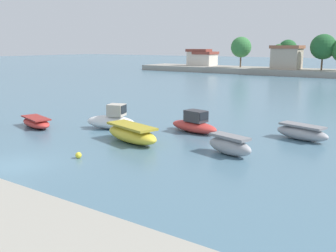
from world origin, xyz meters
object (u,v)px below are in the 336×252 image
(moored_boat_1, at_px, (36,122))
(moored_boat_6, at_px, (302,133))
(mooring_buoy_0, at_px, (79,155))
(moored_boat_3, at_px, (132,134))
(moored_boat_4, at_px, (194,124))
(moored_boat_2, at_px, (112,120))
(moored_boat_5, at_px, (230,145))

(moored_boat_1, height_order, moored_boat_6, moored_boat_6)
(mooring_buoy_0, bearing_deg, moored_boat_3, 88.52)
(moored_boat_3, distance_m, moored_boat_4, 5.57)
(mooring_buoy_0, bearing_deg, moored_boat_4, 77.98)
(moored_boat_6, bearing_deg, mooring_buoy_0, -113.85)
(moored_boat_2, bearing_deg, moored_boat_3, -47.71)
(moored_boat_2, height_order, moored_boat_4, moored_boat_2)
(moored_boat_5, height_order, moored_boat_6, moored_boat_5)
(moored_boat_1, relative_size, moored_boat_4, 0.95)
(moored_boat_1, bearing_deg, moored_boat_4, 42.62)
(moored_boat_3, bearing_deg, moored_boat_6, 52.83)
(moored_boat_3, height_order, mooring_buoy_0, moored_boat_3)
(moored_boat_1, relative_size, mooring_buoy_0, 11.51)
(moored_boat_1, relative_size, moored_boat_6, 1.05)
(moored_boat_1, bearing_deg, moored_boat_2, 44.63)
(moored_boat_5, relative_size, moored_boat_6, 0.82)
(moored_boat_2, relative_size, moored_boat_5, 1.29)
(mooring_buoy_0, bearing_deg, moored_boat_6, 51.40)
(moored_boat_4, relative_size, mooring_buoy_0, 12.13)
(moored_boat_2, xyz_separation_m, mooring_buoy_0, (3.96, -7.25, -0.53))
(moored_boat_3, height_order, moored_boat_6, moored_boat_3)
(moored_boat_3, bearing_deg, moored_boat_1, -160.83)
(moored_boat_4, xyz_separation_m, mooring_buoy_0, (-2.14, -10.03, -0.42))
(moored_boat_1, height_order, moored_boat_5, moored_boat_5)
(moored_boat_1, distance_m, moored_boat_5, 16.80)
(moored_boat_1, distance_m, moored_boat_2, 6.41)
(moored_boat_4, height_order, moored_boat_5, moored_boat_4)
(mooring_buoy_0, bearing_deg, moored_boat_2, 118.66)
(moored_boat_3, relative_size, mooring_buoy_0, 14.34)
(moored_boat_3, relative_size, moored_boat_4, 1.18)
(moored_boat_2, relative_size, moored_boat_4, 0.96)
(moored_boat_2, distance_m, moored_boat_4, 6.70)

